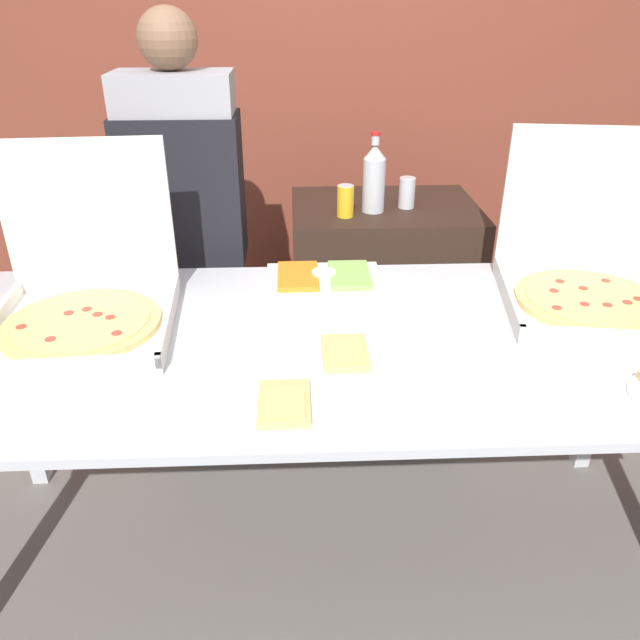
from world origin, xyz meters
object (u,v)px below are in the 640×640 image
at_px(pizza_box_far_left, 588,275).
at_px(paper_plate_front_left, 345,355).
at_px(person_server_vest, 187,228).
at_px(veggie_tray, 324,280).
at_px(soda_can_colored, 345,201).
at_px(pizza_box_near_left, 84,296).
at_px(soda_bottle, 374,178).
at_px(paper_plate_front_center, 284,405).
at_px(soda_can_silver, 407,193).

distance_m(pizza_box_far_left, paper_plate_front_left, 0.83).
bearing_deg(person_server_vest, pizza_box_far_left, 158.01).
height_order(veggie_tray, soda_can_colored, soda_can_colored).
distance_m(pizza_box_near_left, soda_bottle, 1.22).
bearing_deg(veggie_tray, soda_can_colored, 77.97).
xyz_separation_m(veggie_tray, person_server_vest, (-0.49, 0.39, 0.05)).
bearing_deg(soda_bottle, soda_can_colored, -152.56).
distance_m(paper_plate_front_left, soda_can_colored, 0.97).
bearing_deg(soda_bottle, pizza_box_far_left, -50.90).
relative_size(paper_plate_front_center, paper_plate_front_left, 0.97).
bearing_deg(soda_can_silver, veggie_tray, -120.89).
bearing_deg(paper_plate_front_left, person_server_vest, 122.05).
bearing_deg(veggie_tray, soda_bottle, 68.48).
xyz_separation_m(paper_plate_front_center, soda_can_silver, (0.49, 1.28, 0.12)).
xyz_separation_m(soda_can_silver, soda_can_colored, (-0.26, -0.10, 0.00)).
height_order(paper_plate_front_center, veggie_tray, veggie_tray).
bearing_deg(person_server_vest, paper_plate_front_center, 109.14).
bearing_deg(veggie_tray, soda_can_silver, 59.11).
distance_m(soda_can_silver, soda_can_colored, 0.28).
height_order(paper_plate_front_left, veggie_tray, veggie_tray).
bearing_deg(paper_plate_front_left, veggie_tray, 94.22).
xyz_separation_m(paper_plate_front_left, person_server_vest, (-0.52, 0.84, 0.06)).
distance_m(veggie_tray, soda_bottle, 0.64).
xyz_separation_m(pizza_box_far_left, person_server_vest, (-1.29, 0.52, -0.01)).
bearing_deg(veggie_tray, pizza_box_far_left, -9.58).
relative_size(paper_plate_front_center, soda_can_silver, 1.91).
relative_size(paper_plate_front_center, soda_can_colored, 1.91).
bearing_deg(soda_bottle, person_server_vest, -165.44).
relative_size(pizza_box_far_left, paper_plate_front_center, 2.47).
xyz_separation_m(pizza_box_near_left, soda_bottle, (0.92, 0.79, 0.12)).
bearing_deg(soda_can_silver, pizza_box_near_left, -141.94).
distance_m(pizza_box_near_left, person_server_vest, 0.64).
height_order(paper_plate_front_center, paper_plate_front_left, same).
bearing_deg(paper_plate_front_left, paper_plate_front_center, -125.86).
relative_size(pizza_box_far_left, soda_can_silver, 4.72).
relative_size(veggie_tray, soda_can_silver, 3.00).
bearing_deg(paper_plate_front_center, soda_can_colored, 78.80).
bearing_deg(person_server_vest, pizza_box_near_left, 71.23).
height_order(pizza_box_far_left, veggie_tray, pizza_box_far_left).
bearing_deg(person_server_vest, soda_can_colored, -168.18).
distance_m(pizza_box_near_left, paper_plate_front_left, 0.77).
distance_m(pizza_box_near_left, soda_can_colored, 1.09).
xyz_separation_m(pizza_box_near_left, paper_plate_front_left, (0.73, -0.23, -0.07)).
distance_m(pizza_box_far_left, soda_bottle, 0.92).
bearing_deg(soda_can_colored, soda_can_silver, 21.68).
bearing_deg(pizza_box_near_left, soda_bottle, 36.82).
distance_m(pizza_box_far_left, person_server_vest, 1.39).
relative_size(soda_can_silver, person_server_vest, 0.07).
bearing_deg(soda_can_colored, pizza_box_far_left, -43.09).
relative_size(pizza_box_near_left, veggie_tray, 1.45).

